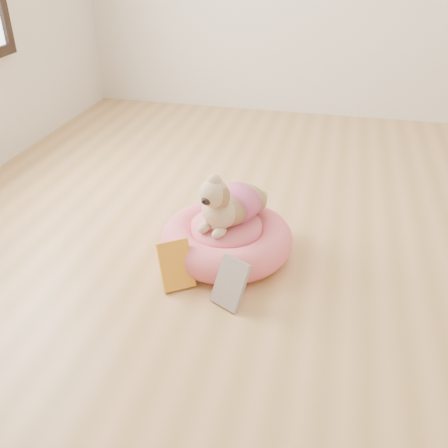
% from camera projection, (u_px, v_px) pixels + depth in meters
% --- Properties ---
extents(floor, '(4.50, 4.50, 0.00)m').
position_uv_depth(floor, '(301.00, 272.00, 2.21)').
color(floor, tan).
rests_on(floor, ground).
extents(pet_bed, '(0.61, 0.61, 0.16)m').
position_uv_depth(pet_bed, '(226.00, 239.00, 2.31)').
color(pet_bed, '#E75A72').
rests_on(pet_bed, floor).
extents(dog, '(0.40, 0.46, 0.28)m').
position_uv_depth(dog, '(229.00, 194.00, 2.21)').
color(dog, brown).
rests_on(dog, pet_bed).
extents(book_yellow, '(0.18, 0.17, 0.20)m').
position_uv_depth(book_yellow, '(176.00, 265.00, 2.09)').
color(book_yellow, yellow).
rests_on(book_yellow, floor).
extents(book_white, '(0.17, 0.16, 0.19)m').
position_uv_depth(book_white, '(230.00, 283.00, 1.99)').
color(book_white, white).
rests_on(book_white, floor).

